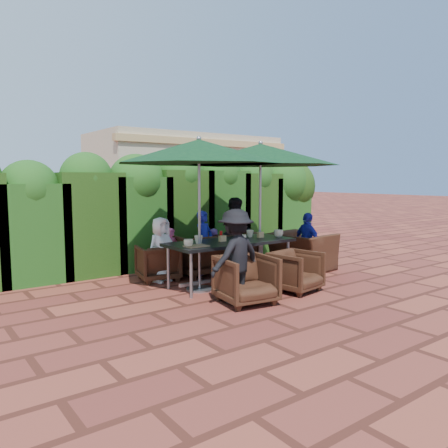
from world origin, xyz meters
TOP-DOWN VIEW (x-y plane):
  - ground at (0.00, 0.00)m, footprint 80.00×80.00m
  - dining_table at (0.17, 0.08)m, footprint 2.22×0.90m
  - umbrella_left at (-0.47, 0.07)m, footprint 2.64×2.64m
  - umbrella_right at (0.89, 0.16)m, footprint 2.76×2.76m
  - chair_far_left at (-0.69, 1.07)m, footprint 0.79×0.75m
  - chair_far_mid at (0.15, 0.98)m, footprint 0.89×0.84m
  - chair_far_right at (1.13, 1.12)m, footprint 0.99×0.96m
  - chair_near_left at (-0.35, -0.97)m, footprint 0.85×0.81m
  - chair_near_right at (0.73, -0.91)m, footprint 0.79×0.76m
  - chair_end_right at (2.03, 0.20)m, footprint 0.85×1.19m
  - adult_far_left at (-0.69, 0.96)m, footprint 0.62×0.44m
  - adult_far_mid at (0.25, 1.01)m, footprint 0.52×0.47m
  - adult_far_right at (1.05, 1.03)m, footprint 0.73×0.50m
  - adult_near_left at (-0.45, -0.85)m, footprint 0.92×0.51m
  - adult_end_right at (1.95, -0.02)m, footprint 0.39×0.70m
  - child_left at (-0.33, 1.22)m, footprint 0.35×0.29m
  - child_right at (0.54, 1.06)m, footprint 0.36×0.32m
  - pedestrian_a at (1.68, 4.12)m, footprint 1.86×1.13m
  - pedestrian_b at (2.52, 4.31)m, footprint 0.83×0.57m
  - pedestrian_c at (3.45, 4.26)m, footprint 1.13×0.97m
  - cup_a at (-0.76, -0.07)m, footprint 0.15×0.15m
  - cup_b at (-0.45, 0.13)m, footprint 0.14×0.14m
  - cup_c at (0.29, -0.08)m, footprint 0.14×0.14m
  - cup_d at (0.72, 0.23)m, footprint 0.14×0.14m
  - cup_e at (1.13, -0.08)m, footprint 0.17×0.17m
  - ketchup_bottle at (0.01, 0.14)m, footprint 0.04×0.04m
  - sauce_bottle at (0.03, 0.16)m, footprint 0.04×0.04m
  - serving_tray at (-0.64, -0.11)m, footprint 0.35×0.25m
  - number_block_left at (0.00, 0.09)m, footprint 0.12×0.06m
  - number_block_right at (0.83, 0.08)m, footprint 0.12×0.06m
  - hedge_wall at (-0.09, 2.32)m, footprint 9.10×1.60m
  - building at (3.50, 6.99)m, footprint 6.20×3.08m

SIDE VIEW (x-z plane):
  - ground at x=0.00m, z-range 0.00..0.00m
  - chair_far_left at x=-0.69m, z-range 0.00..0.70m
  - chair_near_right at x=0.73m, z-range 0.00..0.71m
  - chair_near_left at x=-0.35m, z-range 0.00..0.77m
  - chair_far_right at x=1.13m, z-range 0.00..0.80m
  - chair_far_mid at x=0.15m, z-range 0.00..0.83m
  - child_right at x=0.54m, z-range 0.00..0.84m
  - child_left at x=-0.33m, z-range 0.00..0.90m
  - chair_end_right at x=2.03m, z-range 0.00..0.97m
  - adult_far_left at x=-0.69m, z-range 0.00..1.13m
  - adult_end_right at x=1.95m, z-range 0.00..1.15m
  - adult_far_mid at x=0.25m, z-range 0.00..1.19m
  - dining_table at x=0.17m, z-range 0.30..1.05m
  - adult_near_left at x=-0.45m, z-range 0.00..1.37m
  - adult_far_right at x=1.05m, z-range 0.00..1.42m
  - serving_tray at x=-0.64m, z-range 0.75..0.77m
  - number_block_left at x=0.00m, z-range 0.75..0.85m
  - number_block_right at x=0.83m, z-range 0.75..0.85m
  - cup_c at x=0.29m, z-range 0.75..0.86m
  - cup_a at x=-0.76m, z-range 0.75..0.87m
  - pedestrian_b at x=2.52m, z-range 0.00..1.63m
  - pedestrian_c at x=3.45m, z-range 0.00..1.63m
  - cup_d at x=0.72m, z-range 0.75..0.88m
  - cup_e at x=1.13m, z-range 0.75..0.88m
  - cup_b at x=-0.45m, z-range 0.75..0.88m
  - ketchup_bottle at x=0.01m, z-range 0.75..0.92m
  - sauce_bottle at x=0.03m, z-range 0.75..0.92m
  - pedestrian_a at x=1.68m, z-range 0.00..1.88m
  - hedge_wall at x=-0.09m, z-range 0.13..2.53m
  - building at x=3.50m, z-range 0.01..3.21m
  - umbrella_left at x=-0.47m, z-range 0.98..3.44m
  - umbrella_right at x=0.89m, z-range 0.98..3.44m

